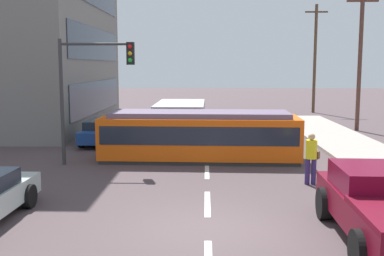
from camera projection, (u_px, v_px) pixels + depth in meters
ground_plane at (207, 151)px, 20.86m from camera, size 120.00×120.00×0.00m
lane_stripe_1 at (207, 203)px, 12.93m from camera, size 0.16×2.40×0.01m
lane_stripe_2 at (207, 171)px, 16.89m from camera, size 0.16×2.40×0.01m
lane_stripe_3 at (206, 137)px, 24.94m from camera, size 0.16×2.40×0.01m
lane_stripe_4 at (206, 124)px, 30.88m from camera, size 0.16×2.40×0.01m
streetcar_tram at (200, 135)px, 18.87m from camera, size 7.98×2.74×1.98m
city_bus at (181, 118)px, 24.84m from camera, size 2.58×5.43×1.86m
pedestrian_crossing at (311, 156)px, 14.91m from camera, size 0.49×0.36×1.67m
parked_sedan_mid at (106, 131)px, 22.97m from camera, size 2.10×4.34×1.19m
traffic_light_mast at (91, 77)px, 17.57m from camera, size 2.87×0.33×4.81m
utility_pole_mid at (360, 59)px, 26.99m from camera, size 1.80×0.24×8.09m
utility_pole_far at (315, 57)px, 37.59m from camera, size 1.80×0.24×8.68m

